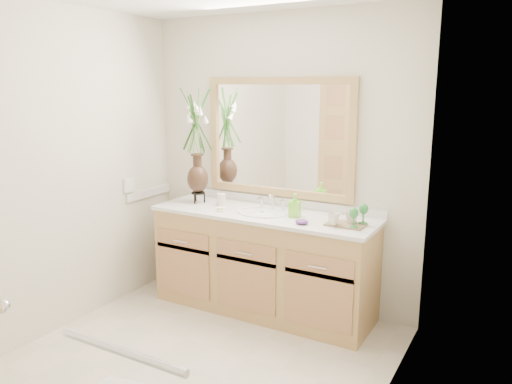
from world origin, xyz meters
The scene contains 20 objects.
floor centered at (0.00, 0.00, 0.00)m, with size 2.60×2.60×0.00m, color beige.
wall_back centered at (0.00, 1.30, 1.20)m, with size 2.40×0.02×2.40m, color silver.
wall_left centered at (-1.20, 0.00, 1.20)m, with size 0.02×2.60×2.40m, color silver.
wall_right centered at (1.20, 0.00, 1.20)m, with size 0.02×2.60×2.40m, color silver.
vanity centered at (0.00, 1.01, 0.40)m, with size 1.80×0.55×0.80m.
counter centered at (0.00, 1.01, 0.82)m, with size 1.84×0.57×0.03m, color white.
sink centered at (0.00, 1.00, 0.78)m, with size 0.38×0.34×0.23m.
mirror centered at (0.00, 1.28, 1.41)m, with size 1.32×0.04×0.97m.
switch_plate centered at (-1.19, 0.76, 0.98)m, with size 0.02×0.12×0.12m, color white.
grab_bar centered at (0.70, -1.27, 0.95)m, with size 0.03×0.03×0.55m, color silver.
flower_vase centered at (-0.66, 1.04, 1.42)m, with size 0.21×0.21×0.88m.
tumbler centered at (-0.43, 1.07, 0.88)m, with size 0.08×0.08×0.10m, color beige.
soap_dish centered at (-0.32, 0.89, 0.84)m, with size 0.09×0.09×0.03m.
soap_bottle centered at (0.27, 1.02, 0.91)m, with size 0.07×0.08×0.16m, color #7FE536.
purple_dish centered at (0.41, 0.85, 0.85)m, with size 0.10×0.08×0.04m, color #512672.
tray centered at (0.70, 0.98, 0.84)m, with size 0.28×0.18×0.01m, color brown.
mug_left centered at (0.63, 0.92, 0.89)m, with size 0.09×0.08×0.09m, color beige.
mug_right centered at (0.73, 1.03, 0.89)m, with size 0.10×0.10×0.10m, color beige.
goblet_front centered at (0.78, 0.92, 0.94)m, with size 0.06×0.06×0.14m.
goblet_back centered at (0.81, 1.04, 0.94)m, with size 0.07×0.07×0.15m.
Camera 1 is at (1.85, -2.37, 1.83)m, focal length 35.00 mm.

